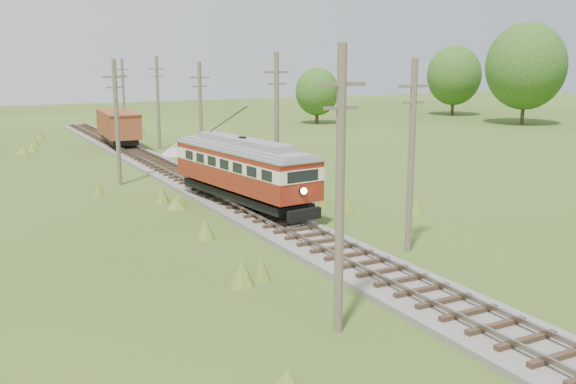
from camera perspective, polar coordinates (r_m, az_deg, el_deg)
railbed_main at (r=41.73m, az=-6.77°, el=0.06°), size 3.60×96.00×0.57m
streetcar at (r=36.72m, az=-4.03°, el=2.28°), size 4.18×12.03×5.45m
gondola at (r=65.55m, az=-14.85°, el=5.72°), size 3.54×9.31×3.03m
gravel_pile at (r=59.59m, az=-9.65°, el=3.80°), size 3.31×3.51×1.20m
utility_pole_r_2 at (r=28.79m, az=10.91°, el=3.29°), size 1.60×0.30×8.60m
utility_pole_r_3 at (r=39.63m, az=-1.01°, el=6.02°), size 1.60×0.30×9.00m
utility_pole_r_4 at (r=51.49m, az=-7.78°, el=6.86°), size 1.60×0.30×8.40m
utility_pole_r_5 at (r=63.93m, az=-11.48°, el=7.87°), size 1.60×0.30×8.90m
utility_pole_r_6 at (r=76.43m, az=-14.42°, el=8.23°), size 1.60×0.30×8.70m
utility_pole_l_a at (r=19.62m, az=4.65°, el=0.24°), size 1.60×0.30×9.00m
utility_pole_l_b at (r=45.54m, az=-14.97°, el=6.10°), size 1.60×0.30×8.60m
tree_right_4 at (r=92.57m, az=20.39°, el=10.43°), size 10.50×10.50×13.53m
tree_right_5 at (r=105.36m, az=14.54°, el=9.99°), size 8.40×8.40×10.82m
tree_mid_b at (r=88.38m, az=2.60°, el=8.90°), size 5.88×5.88×7.57m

